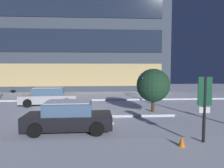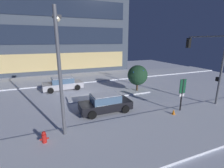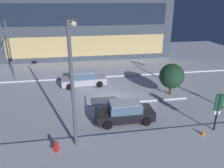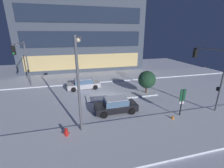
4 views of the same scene
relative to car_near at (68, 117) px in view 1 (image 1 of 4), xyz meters
name	(u,v)px [view 1 (image 1 of 4)]	position (x,y,z in m)	size (l,w,h in m)	color
ground	(71,114)	(-0.33, 4.05, -0.71)	(52.00, 52.00, 0.00)	silver
curb_strip_far	(80,97)	(-0.33, 12.44, -0.64)	(52.00, 5.20, 0.14)	silver
median_strip	(104,114)	(1.89, 3.68, -0.64)	(9.00, 1.80, 0.14)	silver
car_near	(68,117)	(0.00, 0.00, 0.00)	(4.32, 2.04, 1.49)	black
car_far	(49,97)	(-2.60, 7.75, 0.00)	(4.76, 2.29, 1.49)	#B7B7C1
parking_info_sign	(205,102)	(5.66, -2.42, 1.05)	(0.55, 0.12, 2.77)	black
decorated_tree_median	(153,85)	(5.19, 3.72, 1.22)	(2.25, 2.25, 3.06)	#473323
construction_cone	(182,143)	(4.61, -2.82, -0.44)	(0.36, 0.36, 0.55)	orange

